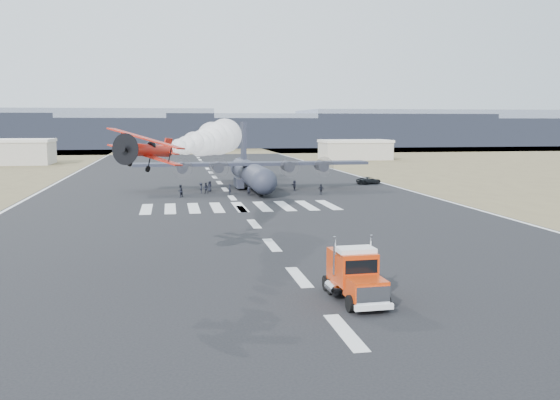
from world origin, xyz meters
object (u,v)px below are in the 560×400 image
object	(u,v)px
aerobatic_biplane	(147,150)
crew_c	(201,188)
transport_aircraft	(251,172)
crew_b	(206,188)
crew_a	(249,190)
crew_f	(294,185)
crew_e	(210,186)
crew_g	(230,189)
semi_truck	(355,274)
support_vehicle	(369,180)
hangar_left	(5,151)
crew_d	(321,189)
hangar_right	(355,149)
crew_h	(180,191)

from	to	relation	value
aerobatic_biplane	crew_c	distance (m)	51.90
transport_aircraft	crew_c	world-z (taller)	transport_aircraft
transport_aircraft	crew_b	world-z (taller)	transport_aircraft
crew_a	crew_b	bearing A→B (deg)	179.83
crew_a	crew_f	distance (m)	9.93
crew_e	crew_g	bearing A→B (deg)	-90.72
semi_truck	transport_aircraft	bearing A→B (deg)	85.59
support_vehicle	crew_g	bearing A→B (deg)	96.82
transport_aircraft	crew_e	world-z (taller)	transport_aircraft
crew_g	crew_c	bearing A→B (deg)	-135.08
aerobatic_biplane	crew_f	xyz separation A→B (m)	(21.53, 52.25, -8.19)
hangar_left	aerobatic_biplane	xyz separation A→B (m)	(41.46, -128.90, 5.62)
crew_d	crew_e	distance (m)	18.17
aerobatic_biplane	crew_g	bearing A→B (deg)	94.44
crew_a	crew_d	xyz separation A→B (m)	(11.08, -0.61, -0.01)
support_vehicle	crew_b	bearing A→B (deg)	91.23
hangar_right	crew_c	distance (m)	97.07
semi_truck	aerobatic_biplane	distance (m)	18.03
crew_f	crew_h	bearing A→B (deg)	-80.21
crew_e	transport_aircraft	bearing A→B (deg)	-6.42
aerobatic_biplane	crew_h	distance (m)	46.86
transport_aircraft	crew_g	size ratio (longest dim) A/B	24.20
hangar_left	semi_truck	distance (m)	149.45
support_vehicle	crew_c	world-z (taller)	crew_c
crew_c	crew_d	world-z (taller)	crew_c
crew_c	crew_g	distance (m)	4.90
hangar_left	aerobatic_biplane	distance (m)	135.52
support_vehicle	crew_e	bearing A→B (deg)	86.17
crew_b	crew_e	xyz separation A→B (m)	(0.81, 3.11, -0.02)
crew_h	crew_e	bearing A→B (deg)	-166.23
hangar_left	hangar_right	bearing A→B (deg)	2.92
transport_aircraft	crew_g	xyz separation A→B (m)	(-4.41, -8.05, -2.08)
hangar_right	semi_truck	bearing A→B (deg)	-106.88
hangar_left	crew_c	distance (m)	91.55
hangar_left	crew_e	world-z (taller)	hangar_left
hangar_right	crew_g	xyz separation A→B (m)	(-45.93, -85.41, -2.22)
crew_d	crew_g	distance (m)	14.06
hangar_left	crew_d	xyz separation A→B (m)	(65.91, -82.92, -2.60)
crew_d	crew_h	world-z (taller)	crew_h
crew_e	crew_h	world-z (taller)	crew_h
crew_e	crew_f	bearing A→B (deg)	-34.99
transport_aircraft	crew_b	xyz separation A→B (m)	(-7.99, -6.30, -2.01)
semi_truck	aerobatic_biplane	bearing A→B (deg)	138.51
crew_d	crew_e	world-z (taller)	crew_e
hangar_left	crew_a	bearing A→B (deg)	-56.33
support_vehicle	crew_g	xyz separation A→B (m)	(-26.41, -12.35, 0.16)
semi_truck	aerobatic_biplane	size ratio (longest dim) A/B	1.21
crew_g	crew_d	bearing A→B (deg)	63.60
hangar_left	semi_truck	world-z (taller)	hangar_left
crew_a	crew_g	bearing A→B (deg)	175.20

